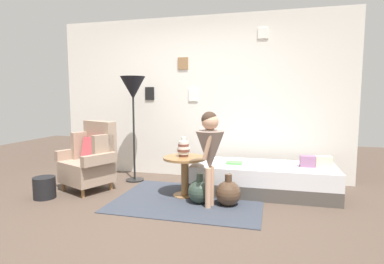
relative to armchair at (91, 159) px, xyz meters
name	(u,v)px	position (x,y,z in m)	size (l,w,h in m)	color
ground_plane	(157,219)	(1.30, -0.80, -0.44)	(12.00, 12.00, 0.00)	#4C3D33
gallery_wall	(199,98)	(1.30, 1.15, 0.86)	(4.80, 0.12, 2.60)	silver
rug	(189,200)	(1.48, -0.12, -0.43)	(1.85, 1.42, 0.01)	#333842
armchair	(91,159)	(0.00, 0.00, 0.00)	(0.89, 0.80, 0.97)	olive
daybed	(263,179)	(2.38, 0.43, -0.24)	(1.91, 0.83, 0.40)	#4C4742
pillow_head	(323,162)	(3.15, 0.48, 0.03)	(0.20, 0.12, 0.14)	beige
pillow_mid	(308,161)	(2.95, 0.43, 0.03)	(0.19, 0.12, 0.15)	gray
side_table	(185,168)	(1.38, 0.03, -0.06)	(0.57, 0.57, 0.53)	olive
vase_striped	(184,148)	(1.36, 0.06, 0.20)	(0.17, 0.17, 0.26)	brown
floor_lamp	(133,92)	(0.40, 0.58, 0.96)	(0.38, 0.38, 1.63)	black
person_child	(210,147)	(1.78, -0.30, 0.30)	(0.34, 0.34, 1.15)	tan
book_on_daybed	(234,163)	(1.99, 0.37, -0.02)	(0.22, 0.16, 0.03)	#5AA255
demijohn_near	(200,191)	(1.64, -0.19, -0.29)	(0.30, 0.30, 0.38)	#2D3D33
demijohn_far	(228,193)	(1.99, -0.19, -0.28)	(0.31, 0.31, 0.39)	#473323
magazine_basket	(44,188)	(-0.37, -0.51, -0.30)	(0.28, 0.28, 0.28)	black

